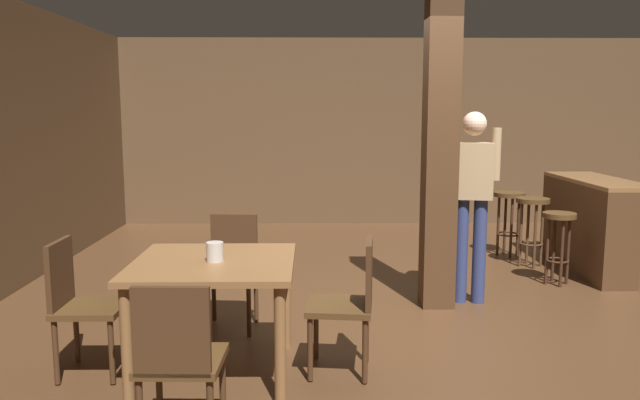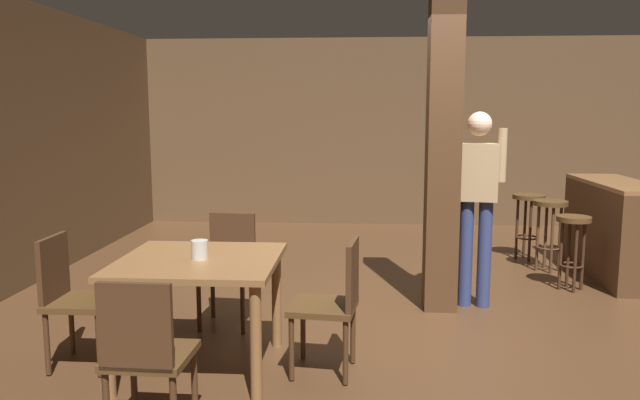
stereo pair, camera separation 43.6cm
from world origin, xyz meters
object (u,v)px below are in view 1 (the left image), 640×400
chair_east (351,299)px  bar_stool_near (559,232)px  bar_counter (587,224)px  chair_west (79,300)px  bar_stool_mid (532,215)px  dining_table (214,278)px  chair_south (178,356)px  napkin_cup (215,252)px  standing_person (472,193)px  chair_north (232,265)px  bar_stool_far (509,208)px

chair_east → bar_stool_near: chair_east is taller
chair_east → bar_counter: 3.80m
chair_west → bar_stool_mid: 4.86m
dining_table → bar_stool_near: bearing=34.1°
chair_east → chair_west: bearing=179.9°
chair_south → bar_counter: bearing=44.4°
napkin_cup → standing_person: standing_person is taller
chair_west → chair_north: bearing=45.7°
standing_person → chair_north: bearing=-163.4°
chair_east → standing_person: standing_person is taller
chair_west → bar_counter: bar_counter is taller
dining_table → bar_stool_far: 4.51m
napkin_cup → bar_counter: (3.61, 2.67, -0.32)m
chair_south → chair_west: same height
bar_counter → bar_stool_mid: (-0.54, 0.17, 0.07)m
dining_table → bar_stool_far: bearing=48.3°
chair_south → bar_stool_near: bearing=44.1°
chair_east → napkin_cup: (-0.88, -0.03, 0.32)m
napkin_cup → bar_stool_far: napkin_cup is taller
napkin_cup → bar_counter: size_ratio=0.08×
dining_table → napkin_cup: size_ratio=8.26×
chair_north → chair_west: (-0.88, -0.90, 0.00)m
bar_counter → bar_stool_near: size_ratio=2.24×
napkin_cup → bar_stool_near: (3.08, 2.12, -0.29)m
chair_west → chair_east: 1.78m
chair_west → standing_person: bearing=27.2°
dining_table → chair_north: (-0.00, 0.91, -0.15)m
chair_north → chair_east: same height
chair_south → bar_counter: (3.66, 3.59, 0.00)m
dining_table → standing_person: 2.59m
standing_person → dining_table: bearing=-143.6°
chair_south → chair_north: bearing=88.8°
bar_stool_far → dining_table: bearing=-131.7°
dining_table → bar_stool_near: (3.10, 2.09, -0.12)m
dining_table → bar_stool_far: size_ratio=1.35×
chair_west → bar_stool_far: bearing=40.8°
chair_east → standing_person: size_ratio=0.52×
chair_east → bar_stool_mid: bearing=52.1°
bar_stool_mid → dining_table: bearing=-137.6°
bar_counter → chair_east: bearing=-135.9°
chair_east → bar_stool_mid: 3.57m
chair_west → chair_east: size_ratio=1.00×
bar_stool_mid → chair_south: bearing=-129.7°
chair_north → chair_east: size_ratio=1.00×
standing_person → bar_stool_near: 1.26m
dining_table → chair_south: chair_south is taller
napkin_cup → dining_table: bearing=115.6°
chair_north → napkin_cup: chair_north is taller
chair_south → bar_stool_near: chair_south is taller
chair_north → bar_stool_mid: chair_north is taller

